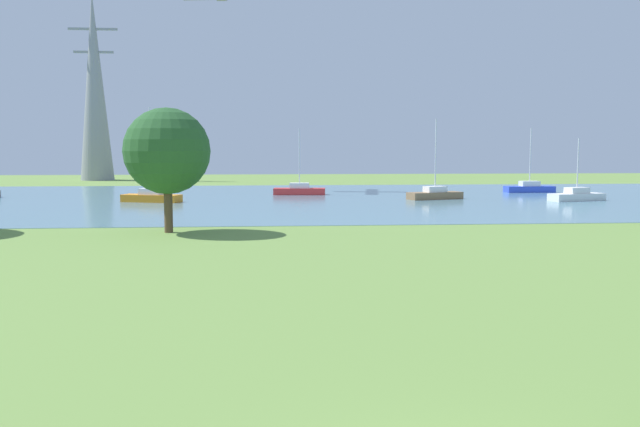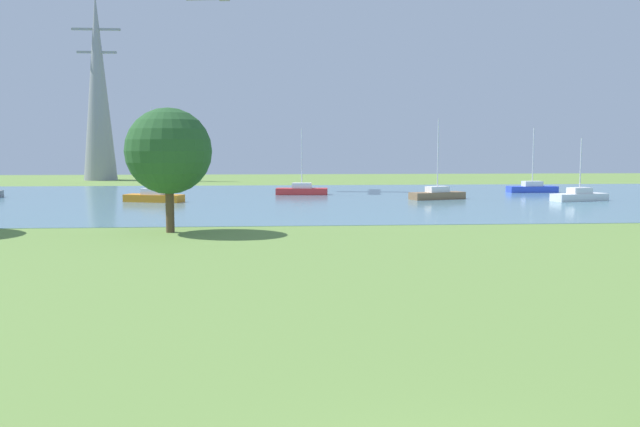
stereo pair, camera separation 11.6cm
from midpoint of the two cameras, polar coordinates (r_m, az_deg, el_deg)
The scene contains 9 objects.
ground_plane at distance 29.45m, azimuth 0.27°, elevation -2.93°, with size 160.00×160.00×0.00m, color olive.
water_surface at distance 57.24m, azimuth -1.91°, elevation 1.30°, with size 140.00×40.00×0.02m, color #5B889B.
sailboat_brown at distance 57.31m, azimuth 10.14°, elevation 1.67°, with size 5.03×2.92×6.82m.
sailboat_red at distance 61.87m, azimuth -1.53°, elevation 2.04°, with size 4.93×1.98×6.16m.
sailboat_orange at distance 55.26m, azimuth -14.09°, elevation 1.45°, with size 5.03×2.95×7.62m.
sailboat_blue at distance 68.32m, azimuth 17.88°, elevation 2.12°, with size 4.84×1.65×6.30m.
sailboat_white at distance 58.83m, azimuth 21.53°, elevation 1.44°, with size 5.03×2.70×5.16m.
tree_east_near at distance 35.18m, azimuth -12.84°, elevation 5.26°, with size 4.47×4.47×6.48m.
electricity_pylon at distance 94.84m, azimuth -18.59°, elevation 10.35°, with size 6.40×4.40×25.07m.
Camera 2 is at (-2.21, -7.03, 4.44)m, focal length 37.08 mm.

